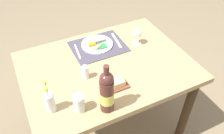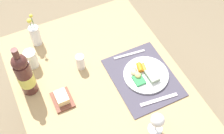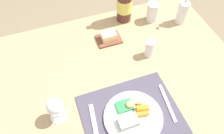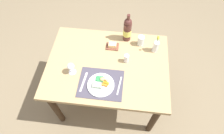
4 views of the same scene
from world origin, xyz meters
TOP-DOWN VIEW (x-y plane):
  - ground_plane at (0.00, 0.00)m, footprint 8.00×8.00m
  - dining_table at (0.00, 0.00)m, footprint 1.21×0.89m
  - placemat at (-0.03, -0.23)m, footprint 0.41×0.33m
  - dinner_plate at (-0.03, -0.24)m, footprint 0.25×0.25m
  - fork at (-0.20, -0.23)m, footprint 0.04×0.21m
  - knife at (0.14, -0.23)m, footprint 0.04×0.19m
  - butter_dish at (0.02, 0.22)m, footprint 0.13×0.10m
  - wine_glass at (-0.33, -0.13)m, footprint 0.07×0.07m
  - water_tumbler at (0.31, 0.30)m, footprint 0.07×0.07m
  - salt_shaker at (0.18, 0.06)m, footprint 0.05×0.05m
  - flower_vase at (0.46, 0.22)m, footprint 0.06×0.06m

SIDE VIEW (x-z plane):
  - ground_plane at x=0.00m, z-range 0.00..0.00m
  - dining_table at x=0.00m, z-range 0.27..1.03m
  - placemat at x=-0.03m, z-range 0.76..0.77m
  - fork at x=-0.20m, z-range 0.77..0.77m
  - knife at x=0.14m, z-range 0.77..0.77m
  - dinner_plate at x=-0.03m, z-range 0.76..0.80m
  - butter_dish at x=0.02m, z-range 0.76..0.81m
  - salt_shaker at x=0.18m, z-range 0.76..0.86m
  - water_tumbler at x=0.31m, z-range 0.75..0.87m
  - flower_vase at x=0.46m, z-range 0.72..0.95m
  - wine_glass at x=-0.33m, z-range 0.79..0.92m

